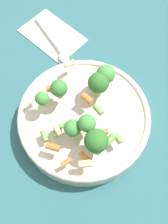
# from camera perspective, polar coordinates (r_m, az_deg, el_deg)

# --- Properties ---
(ground_plane) EXTENTS (3.00, 3.00, 0.00)m
(ground_plane) POSITION_cam_1_polar(r_m,az_deg,el_deg) (0.61, -0.00, -2.44)
(ground_plane) COLOR #2D6066
(bowl) EXTENTS (0.29, 0.29, 0.05)m
(bowl) POSITION_cam_1_polar(r_m,az_deg,el_deg) (0.59, -0.00, -1.39)
(bowl) COLOR beige
(bowl) RESTS_ON ground_plane
(pasta_salad) EXTENTS (0.19, 0.25, 0.07)m
(pasta_salad) POSITION_cam_1_polar(r_m,az_deg,el_deg) (0.52, 0.48, 1.10)
(pasta_salad) COLOR #8CB766
(pasta_salad) RESTS_ON bowl
(napkin) EXTENTS (0.18, 0.20, 0.01)m
(napkin) POSITION_cam_1_polar(r_m,az_deg,el_deg) (0.76, -6.91, 16.33)
(napkin) COLOR white
(napkin) RESTS_ON ground_plane
(spoon) EXTENTS (0.06, 0.18, 0.01)m
(spoon) POSITION_cam_1_polar(r_m,az_deg,el_deg) (0.72, -5.84, 13.78)
(spoon) COLOR silver
(spoon) RESTS_ON napkin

